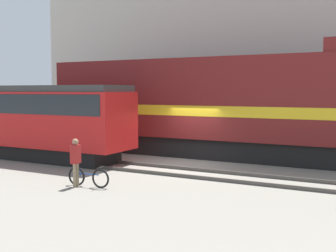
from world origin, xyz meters
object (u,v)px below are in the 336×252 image
object	(u,v)px
freight_locomotive	(210,106)
bicycle	(88,177)
person	(76,158)
streetcar	(19,116)

from	to	relation	value
freight_locomotive	bicycle	distance (m)	8.72
freight_locomotive	person	bearing A→B (deg)	-99.98
streetcar	freight_locomotive	bearing A→B (deg)	29.31
streetcar	bicycle	distance (m)	8.30
streetcar	person	xyz separation A→B (m)	(6.86, -3.85, -1.02)
freight_locomotive	person	xyz separation A→B (m)	(-1.50, -8.54, -1.56)
freight_locomotive	person	distance (m)	8.81
person	freight_locomotive	bearing A→B (deg)	80.02
freight_locomotive	streetcar	world-z (taller)	freight_locomotive
freight_locomotive	bicycle	size ratio (longest dim) A/B	10.54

